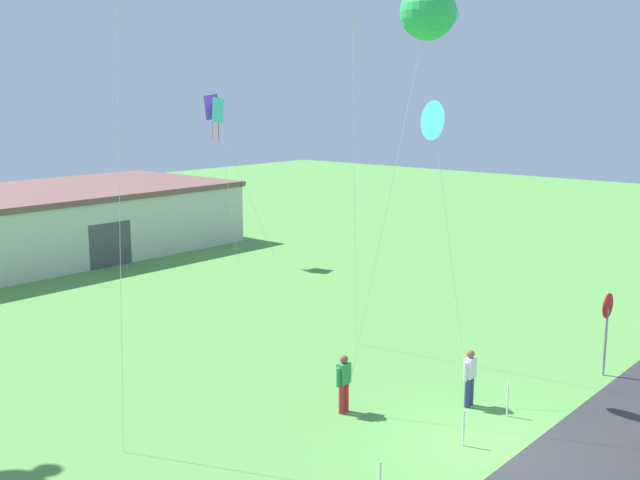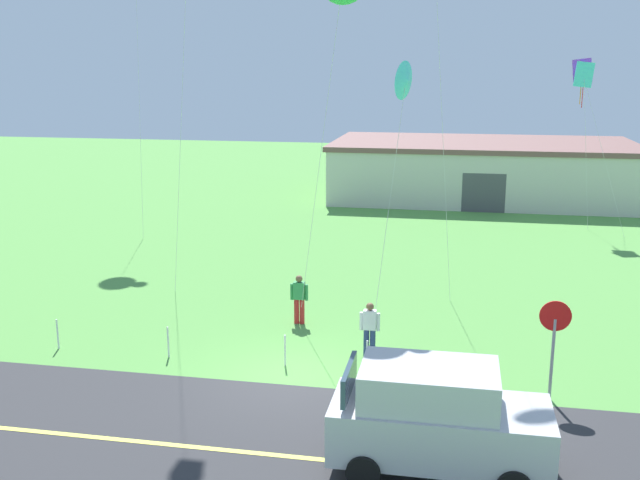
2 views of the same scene
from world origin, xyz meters
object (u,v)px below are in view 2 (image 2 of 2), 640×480
Objects in this scene: kite_orange_near at (584,77)px; person_adult_near at (299,298)px; car_suv_foreground at (437,418)px; kite_blue_mid at (406,81)px; kite_green_far at (583,74)px; stop_sign at (554,331)px; warehouse_distant at (482,169)px; person_adult_companion at (370,328)px.

person_adult_near is at bearing -122.64° from kite_orange_near.
kite_blue_mid is (-1.35, 7.50, 6.48)m from car_suv_foreground.
kite_blue_mid is at bearing -112.80° from kite_green_far.
car_suv_foreground is at bearing -166.63° from person_adult_near.
warehouse_distant is at bearing 92.02° from stop_sign.
kite_blue_mid is at bearing -113.31° from kite_orange_near.
stop_sign is 1.60× the size of person_adult_near.
car_suv_foreground is at bearing -103.52° from kite_green_far.
kite_orange_near is at bearing -88.00° from kite_green_far.
stop_sign is 0.31× the size of kite_orange_near.
kite_orange_near is at bearing -49.02° from person_adult_near.
kite_green_far is at bearing -48.37° from person_adult_near.
car_suv_foreground is 1.72× the size of stop_sign.
stop_sign is at bearing 119.39° from person_adult_companion.
stop_sign is 1.60× the size of person_adult_companion.
kite_orange_near is (10.64, 16.61, 6.64)m from person_adult_near.
person_adult_companion is (2.55, -2.33, 0.00)m from person_adult_near.
stop_sign is 0.14× the size of warehouse_distant.
kite_blue_mid is 18.69m from kite_orange_near.
warehouse_distant is (6.25, 24.87, 0.89)m from person_adult_near.
kite_orange_near reaches higher than warehouse_distant.
car_suv_foreground is 0.54× the size of kite_blue_mid.
car_suv_foreground is 0.53× the size of kite_orange_near.
warehouse_distant reaches higher than person_adult_near.
kite_orange_near is (3.37, 20.84, 5.70)m from stop_sign.
car_suv_foreground is 26.58m from kite_green_far.
kite_green_far reaches higher than kite_orange_near.
person_adult_companion is at bearing 158.10° from stop_sign.
car_suv_foreground is at bearing -79.77° from kite_blue_mid.
person_adult_companion is 22.03m from kite_green_far.
car_suv_foreground is 4.71m from stop_sign.
kite_green_far is at bearing 81.03° from stop_sign.
kite_orange_near is (6.04, 24.66, 6.35)m from car_suv_foreground.
stop_sign is (2.67, 3.82, 0.65)m from car_suv_foreground.
person_adult_near is 1.00× the size of person_adult_companion.
kite_orange_near is at bearing 80.83° from stop_sign.
kite_blue_mid reaches higher than stop_sign.
car_suv_foreground is 32.96m from warehouse_distant.
kite_blue_mid is 0.97× the size of kite_green_far.
car_suv_foreground reaches higher than person_adult_near.
person_adult_companion is 0.19× the size of kite_orange_near.
kite_green_far is (8.08, 19.34, 6.78)m from person_adult_companion.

